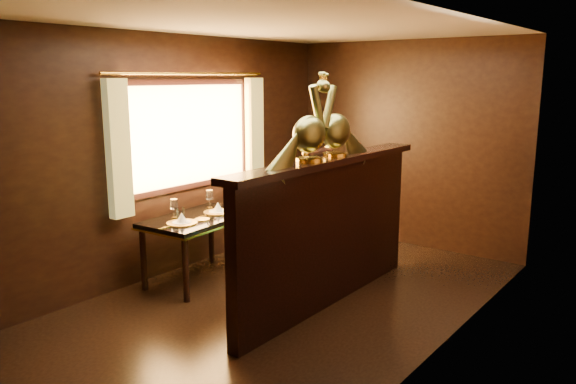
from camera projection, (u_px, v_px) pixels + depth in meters
The scene contains 8 objects.
ground at pixel (281, 304), 5.19m from camera, with size 5.00×5.00×0.00m, color black.
room_shell at pixel (274, 132), 4.94m from camera, with size 3.04×5.04×2.52m.
partition at pixel (329, 228), 5.09m from camera, with size 0.26×2.70×1.36m.
dining_table at pixel (199, 223), 5.69m from camera, with size 0.79×1.20×0.88m.
chair_left at pixel (309, 218), 5.37m from camera, with size 0.56×0.59×1.42m.
chair_right at pixel (282, 230), 5.34m from camera, with size 0.50×0.52×1.22m.
peacock_left at pixel (309, 118), 4.63m from camera, with size 0.23×0.63×0.75m, color #164434, non-canonical shape.
peacock_right at pixel (336, 115), 4.94m from camera, with size 0.23×0.62×0.74m, color #164434, non-canonical shape.
Camera 1 is at (3.02, -3.83, 2.06)m, focal length 35.00 mm.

